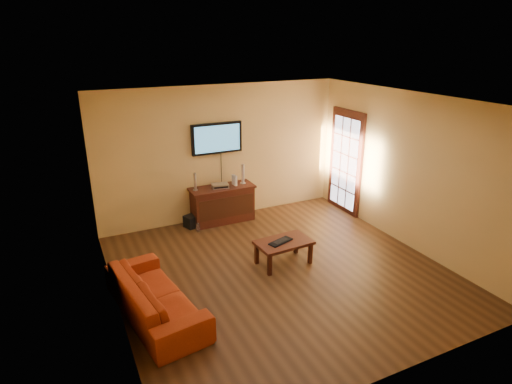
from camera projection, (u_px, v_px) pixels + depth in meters
ground_plane at (280, 271)px, 6.87m from camera, size 5.00×5.00×0.00m
room_walls at (264, 160)px, 6.81m from camera, size 5.00×5.00×5.00m
french_door at (345, 163)px, 8.94m from camera, size 0.07×1.02×2.22m
media_console at (223, 204)px, 8.60m from camera, size 1.30×0.50×0.73m
television at (217, 138)px, 8.32m from camera, size 1.03×0.08×0.61m
coffee_table at (284, 244)px, 6.99m from camera, size 0.93×0.59×0.41m
sofa at (154, 290)px, 5.68m from camera, size 0.87×2.03×0.77m
speaker_left at (195, 183)px, 8.24m from camera, size 0.10×0.10×0.35m
speaker_right at (243, 175)px, 8.62m from camera, size 0.11×0.11×0.40m
av_receiver at (220, 186)px, 8.44m from camera, size 0.36×0.29×0.07m
game_console at (235, 180)px, 8.55m from camera, size 0.06×0.15×0.21m
subwoofer at (191, 221)px, 8.41m from camera, size 0.30×0.30×0.24m
bottle at (198, 228)px, 8.22m from camera, size 0.06×0.06×0.19m
keyboard at (281, 241)px, 6.93m from camera, size 0.45×0.29×0.03m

